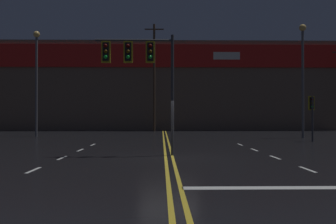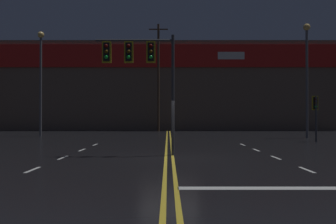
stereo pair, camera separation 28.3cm
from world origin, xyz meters
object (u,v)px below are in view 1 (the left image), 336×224
object	(u,v)px
streetlight_far_right	(36,69)
traffic_signal_median	(139,61)
traffic_signal_corner_northeast	(312,108)
streetlight_near_right	(303,65)

from	to	relation	value
streetlight_far_right	traffic_signal_median	bearing A→B (deg)	-57.83
traffic_signal_corner_northeast	streetlight_near_right	xyz separation A→B (m)	(1.07, 4.44, 3.62)
traffic_signal_corner_northeast	streetlight_far_right	xyz separation A→B (m)	(-21.42, 6.87, 3.57)
streetlight_near_right	traffic_signal_corner_northeast	bearing A→B (deg)	-103.51
streetlight_far_right	streetlight_near_right	bearing A→B (deg)	-6.18
traffic_signal_median	streetlight_near_right	world-z (taller)	streetlight_near_right
traffic_signal_corner_northeast	streetlight_far_right	bearing A→B (deg)	162.21
traffic_signal_corner_northeast	streetlight_far_right	distance (m)	22.78
traffic_signal_corner_northeast	streetlight_near_right	bearing A→B (deg)	76.49
traffic_signal_corner_northeast	streetlight_far_right	size ratio (longest dim) A/B	0.35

